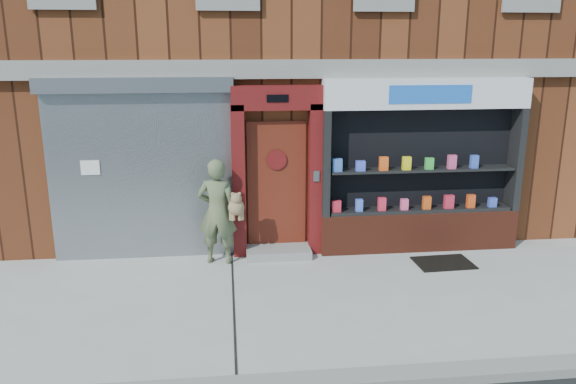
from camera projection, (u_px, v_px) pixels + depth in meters
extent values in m
plane|color=#9E9E99|center=(341.00, 297.00, 8.13)|extent=(80.00, 80.00, 0.00)
cube|color=gray|center=(381.00, 379.00, 6.05)|extent=(60.00, 0.30, 0.12)
cube|color=#492110|center=(292.00, 23.00, 12.86)|extent=(12.00, 8.00, 8.00)
cube|color=gray|center=(322.00, 69.00, 9.16)|extent=(12.00, 0.16, 0.30)
cube|color=gray|center=(142.00, 177.00, 9.31)|extent=(3.00, 0.10, 2.80)
cube|color=slate|center=(135.00, 85.00, 8.86)|extent=(3.10, 0.30, 0.24)
cube|color=white|center=(90.00, 168.00, 9.11)|extent=(0.30, 0.01, 0.24)
cube|color=#520E0E|center=(239.00, 182.00, 9.43)|extent=(0.22, 0.28, 2.60)
cube|color=#520E0E|center=(315.00, 180.00, 9.57)|extent=(0.22, 0.28, 2.60)
cube|color=#520E0E|center=(277.00, 98.00, 9.14)|extent=(1.50, 0.28, 0.40)
cube|color=black|center=(278.00, 98.00, 8.99)|extent=(0.35, 0.01, 0.12)
cube|color=#581C10|center=(277.00, 185.00, 9.63)|extent=(1.00, 0.06, 2.20)
cylinder|color=black|center=(277.00, 160.00, 9.48)|extent=(0.28, 0.02, 0.28)
cylinder|color=#520E0E|center=(277.00, 160.00, 9.47)|extent=(0.34, 0.02, 0.34)
cube|color=gray|center=(278.00, 252.00, 9.66)|extent=(1.10, 0.55, 0.15)
cube|color=slate|center=(316.00, 176.00, 9.40)|extent=(0.10, 0.02, 0.18)
cube|color=maroon|center=(418.00, 230.00, 9.95)|extent=(3.50, 0.40, 0.70)
cube|color=black|center=(325.00, 163.00, 9.45)|extent=(0.12, 0.40, 1.80)
cube|color=black|center=(515.00, 159.00, 9.81)|extent=(0.12, 0.40, 1.80)
cube|color=black|center=(419.00, 159.00, 9.81)|extent=(3.30, 0.03, 1.80)
cube|color=black|center=(419.00, 209.00, 9.86)|extent=(3.20, 0.36, 0.06)
cube|color=black|center=(422.00, 169.00, 9.67)|extent=(3.20, 0.36, 0.04)
cube|color=white|center=(426.00, 93.00, 9.34)|extent=(3.50, 0.40, 0.50)
cube|color=#174FB1|center=(431.00, 94.00, 9.14)|extent=(1.40, 0.01, 0.30)
cube|color=red|center=(336.00, 206.00, 9.59)|extent=(0.16, 0.09, 0.20)
cube|color=#4369E6|center=(359.00, 205.00, 9.63)|extent=(0.12, 0.09, 0.21)
cube|color=#E72842|center=(382.00, 204.00, 9.67)|extent=(0.13, 0.09, 0.23)
cube|color=#F85287|center=(404.00, 204.00, 9.71)|extent=(0.13, 0.09, 0.19)
cube|color=#DB5017|center=(427.00, 203.00, 9.75)|extent=(0.14, 0.09, 0.22)
cube|color=red|center=(449.00, 202.00, 9.79)|extent=(0.16, 0.09, 0.24)
cube|color=#E64918|center=(471.00, 201.00, 9.84)|extent=(0.14, 0.09, 0.23)
cube|color=blue|center=(492.00, 202.00, 9.89)|extent=(0.14, 0.09, 0.17)
cube|color=blue|center=(337.00, 165.00, 9.40)|extent=(0.16, 0.09, 0.22)
cube|color=#455BED|center=(360.00, 166.00, 9.45)|extent=(0.16, 0.09, 0.17)
cube|color=#FF5C1A|center=(384.00, 164.00, 9.48)|extent=(0.14, 0.09, 0.23)
cube|color=yellow|center=(407.00, 163.00, 9.53)|extent=(0.14, 0.09, 0.22)
cube|color=green|center=(429.00, 164.00, 9.57)|extent=(0.14, 0.09, 0.20)
cube|color=#DB497E|center=(452.00, 162.00, 9.61)|extent=(0.14, 0.09, 0.24)
cube|color=blue|center=(474.00, 162.00, 9.66)|extent=(0.13, 0.09, 0.23)
imported|color=#596542|center=(217.00, 212.00, 9.20)|extent=(0.71, 0.54, 1.77)
sphere|color=olive|center=(236.00, 207.00, 9.07)|extent=(0.27, 0.27, 0.27)
sphere|color=olive|center=(236.00, 198.00, 8.98)|extent=(0.18, 0.18, 0.18)
sphere|color=olive|center=(233.00, 194.00, 8.96)|extent=(0.06, 0.06, 0.06)
sphere|color=olive|center=(239.00, 194.00, 8.97)|extent=(0.06, 0.06, 0.06)
cylinder|color=olive|center=(231.00, 215.00, 9.09)|extent=(0.06, 0.06, 0.16)
cylinder|color=olive|center=(242.00, 215.00, 9.11)|extent=(0.06, 0.06, 0.16)
cylinder|color=olive|center=(233.00, 216.00, 9.08)|extent=(0.06, 0.06, 0.16)
cylinder|color=olive|center=(240.00, 215.00, 9.09)|extent=(0.06, 0.06, 0.16)
cube|color=black|center=(443.00, 263.00, 9.35)|extent=(0.96, 0.70, 0.02)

